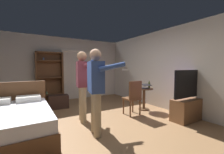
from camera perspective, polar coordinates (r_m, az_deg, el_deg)
name	(u,v)px	position (r m, az deg, el deg)	size (l,w,h in m)	color
ground_plane	(98,127)	(3.49, -5.63, -19.28)	(7.19, 7.19, 0.00)	olive
wall_back	(63,69)	(6.38, -18.75, 3.04)	(5.30, 0.12, 2.61)	beige
wall_right	(172,69)	(4.91, 22.67, 2.77)	(0.12, 6.78, 2.61)	beige
doorway_frame	(73,71)	(6.40, -15.32, 2.38)	(0.93, 0.08, 2.13)	white
bed	(12,123)	(3.49, -34.87, -14.63)	(1.37, 1.98, 1.02)	brown
bookshelf	(50,75)	(6.07, -23.50, 0.56)	(0.98, 0.32, 1.96)	brown
tv_flatscreen	(188,105)	(4.29, 28.05, -9.69)	(1.21, 0.40, 1.30)	brown
side_table	(144,95)	(4.80, 12.58, -7.12)	(0.57, 0.57, 0.70)	#4C331E
laptop	(144,87)	(4.70, 12.74, -3.79)	(0.32, 0.33, 0.15)	black
bottle_on_table	(149,85)	(4.79, 14.52, -3.09)	(0.06, 0.06, 0.24)	#3A4A15
wooden_chair	(133,96)	(4.16, 8.44, -7.63)	(0.44, 0.44, 0.99)	brown
person_blue_shirt	(96,85)	(2.91, -6.27, -3.20)	(0.69, 0.72, 1.73)	tan
person_striped_shirt	(83,81)	(3.70, -11.56, -1.48)	(0.68, 0.69, 1.77)	tan
suitcase_dark	(35,104)	(5.38, -28.20, -9.37)	(0.45, 0.38, 0.36)	#1E2D38
suitcase_small	(58,102)	(5.23, -20.47, -9.12)	(0.63, 0.40, 0.44)	black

